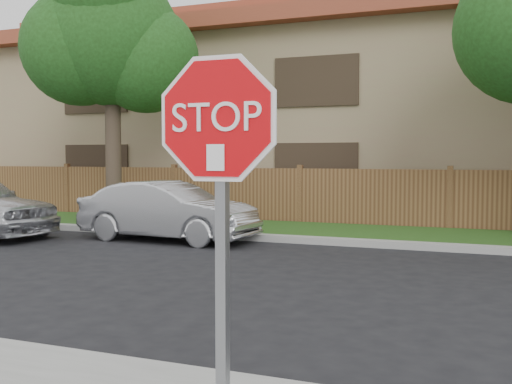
% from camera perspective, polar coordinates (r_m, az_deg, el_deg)
% --- Properties ---
extents(far_curb, '(70.00, 0.30, 0.15)m').
position_cam_1_polar(far_curb, '(12.91, 17.00, -5.03)').
color(far_curb, gray).
rests_on(far_curb, ground).
extents(grass_strip, '(70.00, 3.00, 0.12)m').
position_cam_1_polar(grass_strip, '(14.55, 17.52, -4.16)').
color(grass_strip, '#1E4714').
rests_on(grass_strip, ground).
extents(fence, '(70.00, 0.12, 1.60)m').
position_cam_1_polar(fence, '(16.06, 17.97, -0.81)').
color(fence, '#52331C').
rests_on(fence, ground).
extents(apartment_building, '(35.20, 9.20, 7.20)m').
position_cam_1_polar(apartment_building, '(21.67, 19.04, 7.44)').
color(apartment_building, '#9C8060').
rests_on(apartment_building, ground).
extents(tree_left, '(4.80, 3.90, 7.78)m').
position_cam_1_polar(tree_left, '(17.63, -13.78, 14.05)').
color(tree_left, '#382B21').
rests_on(tree_left, ground).
extents(stop_sign, '(1.01, 0.13, 2.55)m').
position_cam_1_polar(stop_sign, '(3.44, -3.56, 1.62)').
color(stop_sign, gray).
rests_on(stop_sign, sidewalk_near).
extents(sedan_left, '(4.23, 1.69, 1.37)m').
position_cam_1_polar(sedan_left, '(13.85, -8.37, -1.81)').
color(sedan_left, '#B0B1B5').
rests_on(sedan_left, ground).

